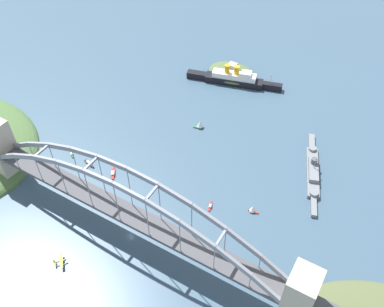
{
  "coord_description": "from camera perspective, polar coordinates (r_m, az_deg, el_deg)",
  "views": [
    {
      "loc": [
        113.07,
        -113.26,
        233.33
      ],
      "look_at": [
        0.0,
        80.09,
        8.0
      ],
      "focal_mm": 38.87,
      "sensor_mm": 36.0,
      "label": 1
    }
  ],
  "objects": [
    {
      "name": "ground_plane",
      "position": [
        282.94,
        -8.37,
        -11.14
      ],
      "size": [
        1400.0,
        1400.0,
        0.0
      ],
      "primitive_type": "plane",
      "color": "#385166"
    },
    {
      "name": "harbor_arch_bridge",
      "position": [
        261.57,
        -8.98,
        -7.92
      ],
      "size": [
        285.04,
        17.44,
        61.19
      ],
      "color": "#ADA38E",
      "rests_on": "ground"
    },
    {
      "name": "ocean_liner",
      "position": [
        399.69,
        5.71,
        10.18
      ],
      "size": [
        89.34,
        30.48,
        19.32
      ],
      "color": "black",
      "rests_on": "ground"
    },
    {
      "name": "naval_cruiser",
      "position": [
        325.74,
        16.24,
        -2.25
      ],
      "size": [
        32.59,
        79.94,
        16.45
      ],
      "color": "slate",
      "rests_on": "ground"
    },
    {
      "name": "fort_island_mid_harbor",
      "position": [
        410.04,
        5.49,
        10.99
      ],
      "size": [
        46.46,
        34.82,
        14.82
      ],
      "color": "#4C6038",
      "rests_on": "ground"
    },
    {
      "name": "seaplane_second_in_formation",
      "position": [
        280.29,
        -17.6,
        -13.94
      ],
      "size": [
        9.27,
        9.27,
        4.67
      ],
      "color": "#B7B7B2",
      "rests_on": "ground"
    },
    {
      "name": "small_boat_0",
      "position": [
        293.89,
        2.52,
        -7.22
      ],
      "size": [
        3.94,
        8.86,
        2.05
      ],
      "color": "#B2231E",
      "rests_on": "ground"
    },
    {
      "name": "small_boat_1",
      "position": [
        348.64,
        1.1,
        4.09
      ],
      "size": [
        8.78,
        6.82,
        9.17
      ],
      "color": "#2D6B3D",
      "rests_on": "ground"
    },
    {
      "name": "small_boat_2",
      "position": [
        329.81,
        -13.95,
        -1.34
      ],
      "size": [
        11.11,
        4.12,
        2.63
      ],
      "color": "black",
      "rests_on": "ground"
    },
    {
      "name": "small_boat_3",
      "position": [
        340.62,
        -16.19,
        -0.12
      ],
      "size": [
        6.79,
        4.85,
        2.34
      ],
      "color": "#2D6B3D",
      "rests_on": "ground"
    },
    {
      "name": "small_boat_4",
      "position": [
        291.95,
        8.33,
        -7.5
      ],
      "size": [
        7.51,
        4.43,
        7.11
      ],
      "color": "#B2231E",
      "rests_on": "ground"
    },
    {
      "name": "small_boat_5",
      "position": [
        318.87,
        -10.79,
        -2.69
      ],
      "size": [
        8.47,
        11.55,
        2.52
      ],
      "color": "#B2231E",
      "rests_on": "ground"
    },
    {
      "name": "channel_marker_buoy",
      "position": [
        290.76,
        -5.83,
        -8.18
      ],
      "size": [
        2.2,
        2.2,
        2.75
      ],
      "color": "red",
      "rests_on": "ground"
    }
  ]
}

